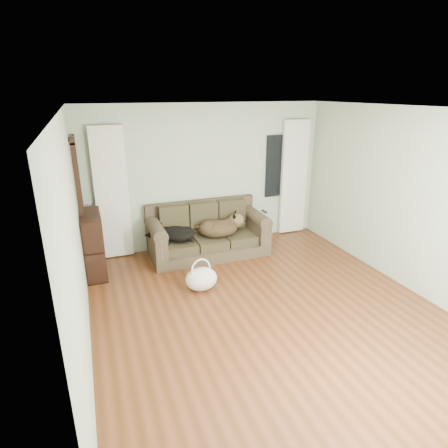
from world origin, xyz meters
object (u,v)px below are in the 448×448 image
object	(u,v)px
sofa	(208,230)
tote_bag	(201,280)
dog_shepherd	(220,228)
bookshelf	(93,245)
dog_black_lab	(175,234)

from	to	relation	value
sofa	tote_bag	xyz separation A→B (m)	(-0.50, -1.20, -0.29)
dog_shepherd	bookshelf	bearing A→B (deg)	12.12
bookshelf	dog_shepherd	bearing A→B (deg)	-0.86
dog_shepherd	bookshelf	distance (m)	2.14
bookshelf	dog_black_lab	bearing A→B (deg)	0.59
dog_black_lab	tote_bag	size ratio (longest dim) A/B	1.27
sofa	dog_shepherd	xyz separation A→B (m)	(0.20, -0.06, 0.04)
dog_black_lab	bookshelf	size ratio (longest dim) A/B	0.60
sofa	dog_black_lab	bearing A→B (deg)	-176.29
dog_black_lab	dog_shepherd	bearing A→B (deg)	33.17
dog_shepherd	dog_black_lab	bearing A→B (deg)	9.71
dog_shepherd	tote_bag	distance (m)	1.38
dog_black_lab	bookshelf	world-z (taller)	bookshelf
dog_black_lab	dog_shepherd	distance (m)	0.80
dog_black_lab	tote_bag	xyz separation A→B (m)	(0.10, -1.16, -0.32)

